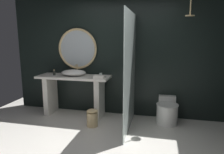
{
  "coord_description": "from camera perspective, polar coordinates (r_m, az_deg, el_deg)",
  "views": [
    {
      "loc": [
        0.93,
        -2.58,
        1.71
      ],
      "look_at": [
        0.1,
        1.0,
        1.01
      ],
      "focal_mm": 33.44,
      "sensor_mm": 36.0,
      "label": 1
    }
  ],
  "objects": [
    {
      "name": "vessel_sink",
      "position": [
        4.62,
        -10.44,
        1.2
      ],
      "size": [
        0.55,
        0.45,
        0.22
      ],
      "color": "white",
      "rests_on": "vanity_counter"
    },
    {
      "name": "folded_hand_towel",
      "position": [
        4.21,
        -3.51,
        -0.02
      ],
      "size": [
        0.22,
        0.16,
        0.06
      ],
      "primitive_type": "cube",
      "rotation": [
        0.0,
        0.0,
        -0.03
      ],
      "color": "silver",
      "rests_on": "vanity_counter"
    },
    {
      "name": "back_wall_panel",
      "position": [
        4.6,
        1.31,
        5.7
      ],
      "size": [
        4.8,
        0.1,
        2.6
      ],
      "primitive_type": "cube",
      "color": "black",
      "rests_on": "ground_plane"
    },
    {
      "name": "vanity_counter",
      "position": [
        4.66,
        -10.3,
        -3.55
      ],
      "size": [
        1.58,
        0.55,
        0.89
      ],
      "color": "silver",
      "rests_on": "ground_plane"
    },
    {
      "name": "rain_shower_head",
      "position": [
        4.18,
        20.59,
        16.24
      ],
      "size": [
        0.17,
        0.17,
        0.42
      ],
      "color": "#D6B77F"
    },
    {
      "name": "round_wall_mirror",
      "position": [
        4.76,
        -9.44,
        7.62
      ],
      "size": [
        0.91,
        0.05,
        0.91
      ],
      "color": "#D6B77F"
    },
    {
      "name": "toilet",
      "position": [
        4.4,
        14.8,
        -9.12
      ],
      "size": [
        0.44,
        0.61,
        0.51
      ],
      "color": "white",
      "rests_on": "ground_plane"
    },
    {
      "name": "shower_glass_panel",
      "position": [
        3.84,
        4.97,
        1.3
      ],
      "size": [
        0.02,
        1.37,
        2.16
      ],
      "primitive_type": "cube",
      "color": "silver",
      "rests_on": "ground_plane"
    },
    {
      "name": "soap_dispenser",
      "position": [
        4.75,
        -15.53,
        1.15
      ],
      "size": [
        0.05,
        0.05,
        0.13
      ],
      "color": "#282D28",
      "rests_on": "vanity_counter"
    },
    {
      "name": "tumbler_cup",
      "position": [
        4.4,
        -3.11,
        0.59
      ],
      "size": [
        0.07,
        0.07,
        0.08
      ],
      "primitive_type": "cylinder",
      "color": "silver",
      "rests_on": "vanity_counter"
    },
    {
      "name": "waste_bin",
      "position": [
        4.15,
        -5.44,
        -11.02
      ],
      "size": [
        0.22,
        0.22,
        0.34
      ],
      "color": "#D6B77F",
      "rests_on": "ground_plane"
    }
  ]
}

